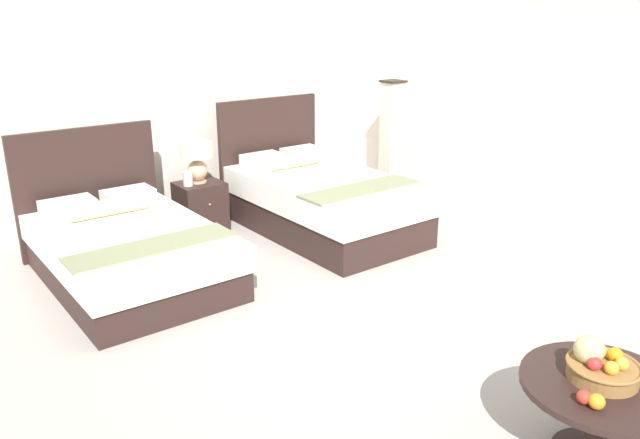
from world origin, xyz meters
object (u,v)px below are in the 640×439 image
loose_apple (584,397)px  floor_lamp_corner (391,141)px  bed_near_corner (321,200)px  bed_near_window (127,248)px  table_lamp (197,158)px  vase (188,179)px  loose_orange (597,402)px  coffee_table (601,400)px  nightstand (201,207)px  fruit_bowl (601,365)px

loose_apple → floor_lamp_corner: floor_lamp_corner is taller
bed_near_corner → bed_near_window: bearing=179.7°
bed_near_corner → table_lamp: bed_near_corner is taller
loose_apple → bed_near_window: bearing=103.2°
bed_near_corner → vase: bed_near_corner is taller
bed_near_window → loose_orange: size_ratio=25.92×
coffee_table → loose_apple: (-0.25, -0.03, 0.14)m
nightstand → fruit_bowl: 4.49m
loose_orange → coffee_table: bearing=21.2°
coffee_table → fruit_bowl: 0.19m
table_lamp → vase: (-0.14, -0.06, -0.19)m
bed_near_corner → fruit_bowl: (-0.97, -3.70, 0.20)m
bed_near_window → fruit_bowl: size_ratio=5.44×
bed_near_window → nightstand: (1.10, 0.77, -0.02)m
vase → floor_lamp_corner: (2.58, -0.31, 0.13)m
fruit_bowl → floor_lamp_corner: (2.38, 4.13, 0.20)m
nightstand → coffee_table: (0.04, -4.52, 0.09)m
bed_near_window → coffee_table: bed_near_window is taller
bed_near_window → loose_apple: 3.89m
coffee_table → vase: bearing=92.3°
vase → coffee_table: 4.49m
bed_near_window → bed_near_corner: bed_near_corner is taller
loose_orange → bed_near_window: bearing=103.1°
coffee_table → loose_orange: bearing=-158.8°
table_lamp → floor_lamp_corner: size_ratio=0.29×
coffee_table → loose_orange: 0.29m
coffee_table → floor_lamp_corner: bearing=60.1°
bed_near_window → nightstand: bearing=34.9°
fruit_bowl → loose_orange: size_ratio=4.76×
fruit_bowl → loose_orange: 0.29m
coffee_table → loose_apple: bearing=-172.5°
loose_orange → nightstand: bearing=87.5°
table_lamp → vase: table_lamp is taller
coffee_table → loose_apple: size_ratio=11.61×
bed_near_corner → coffee_table: 3.87m
bed_near_window → vase: bed_near_window is taller
fruit_bowl → loose_apple: fruit_bowl is taller
loose_apple → loose_orange: bearing=-79.8°
bed_near_window → table_lamp: bearing=35.6°
nightstand → vase: vase is taller
nightstand → loose_orange: 4.62m
table_lamp → floor_lamp_corner: floor_lamp_corner is taller
loose_orange → loose_apple: bearing=100.2°
nightstand → coffee_table: size_ratio=0.63×
loose_apple → fruit_bowl: bearing=15.1°
vase → bed_near_window: bearing=-142.8°
table_lamp → fruit_bowl: table_lamp is taller
nightstand → vase: size_ratio=3.51×
bed_near_corner → table_lamp: size_ratio=5.09×
bed_near_window → bed_near_corner: bearing=-0.3°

